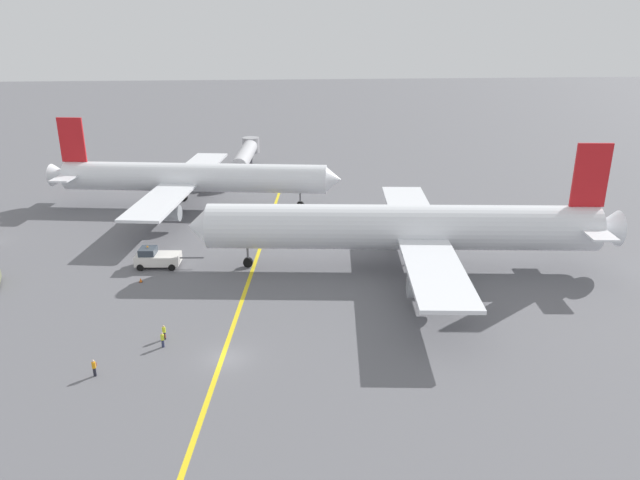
# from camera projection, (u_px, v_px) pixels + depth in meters

# --- Properties ---
(ground_plane) EXTENTS (600.00, 600.00, 0.00)m
(ground_plane) POSITION_uv_depth(u_px,v_px,m) (226.00, 358.00, 58.36)
(ground_plane) COLOR slate
(taxiway_stripe) EXTENTS (14.09, 119.28, 0.01)m
(taxiway_stripe) POSITION_uv_depth(u_px,v_px,m) (238.00, 311.00, 67.76)
(taxiway_stripe) COLOR yellow
(taxiway_stripe) RESTS_ON ground
(airliner_at_gate_left) EXTENTS (51.77, 46.02, 15.58)m
(airliner_at_gate_left) POSITION_uv_depth(u_px,v_px,m) (192.00, 178.00, 104.43)
(airliner_at_gate_left) COLOR white
(airliner_at_gate_left) RESTS_ON ground
(airliner_being_pushed) EXTENTS (56.39, 45.72, 16.93)m
(airliner_being_pushed) POSITION_uv_depth(u_px,v_px,m) (404.00, 228.00, 77.75)
(airliner_being_pushed) COLOR white
(airliner_being_pushed) RESTS_ON ground
(pushback_tug) EXTENTS (9.11, 3.59, 2.97)m
(pushback_tug) POSITION_uv_depth(u_px,v_px,m) (157.00, 258.00, 79.75)
(pushback_tug) COLOR white
(pushback_tug) RESTS_ON ground
(ground_crew_ramp_agent_by_cones) EXTENTS (0.49, 0.36, 1.72)m
(ground_crew_ramp_agent_by_cones) POSITION_uv_depth(u_px,v_px,m) (94.00, 368.00, 55.09)
(ground_crew_ramp_agent_by_cones) COLOR black
(ground_crew_ramp_agent_by_cones) RESTS_ON ground
(ground_crew_wing_walker_right) EXTENTS (0.36, 0.36, 1.63)m
(ground_crew_wing_walker_right) POSITION_uv_depth(u_px,v_px,m) (164.00, 332.00, 61.50)
(ground_crew_wing_walker_right) COLOR black
(ground_crew_wing_walker_right) RESTS_ON ground
(ground_crew_marshaller_foreground) EXTENTS (0.50, 0.36, 1.64)m
(ground_crew_marshaller_foreground) POSITION_uv_depth(u_px,v_px,m) (163.00, 340.00, 60.03)
(ground_crew_marshaller_foreground) COLOR #2D3351
(ground_crew_marshaller_foreground) RESTS_ON ground
(traffic_cone_nose_right) EXTENTS (0.44, 0.44, 0.60)m
(traffic_cone_nose_right) POSITION_uv_depth(u_px,v_px,m) (141.00, 280.00, 75.25)
(traffic_cone_nose_right) COLOR orange
(traffic_cone_nose_right) RESTS_ON ground
(jet_bridge) EXTENTS (5.38, 23.44, 6.15)m
(jet_bridge) POSITION_uv_depth(u_px,v_px,m) (246.00, 153.00, 128.40)
(jet_bridge) COLOR #B7B7BC
(jet_bridge) RESTS_ON ground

